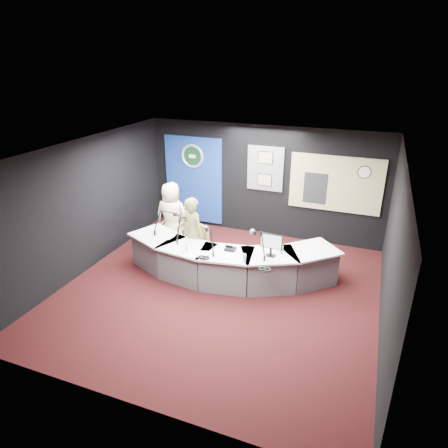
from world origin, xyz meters
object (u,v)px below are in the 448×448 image
at_px(broadcast_desk, 226,262).
at_px(armchair_left, 172,228).
at_px(armchair_right, 194,246).
at_px(person_woman, 193,233).
at_px(person_man, 172,216).

relative_size(broadcast_desk, armchair_left, 4.48).
xyz_separation_m(armchair_left, armchair_right, (0.90, -0.72, 0.02)).
relative_size(broadcast_desk, armchair_right, 4.30).
xyz_separation_m(armchair_right, person_woman, (0.00, 0.00, 0.29)).
height_order(broadcast_desk, person_woman, person_woman).
relative_size(armchair_right, person_woman, 0.64).
relative_size(armchair_left, person_woman, 0.62).
bearing_deg(person_woman, armchair_right, -0.00).
bearing_deg(person_man, armchair_right, 134.49).
distance_m(armchair_left, person_woman, 1.19).
bearing_deg(armchair_left, person_man, 175.14).
relative_size(armchair_right, person_man, 0.64).
distance_m(armchair_right, person_woman, 0.29).
bearing_deg(armchair_right, broadcast_desk, 13.69).
bearing_deg(armchair_right, person_man, 165.84).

